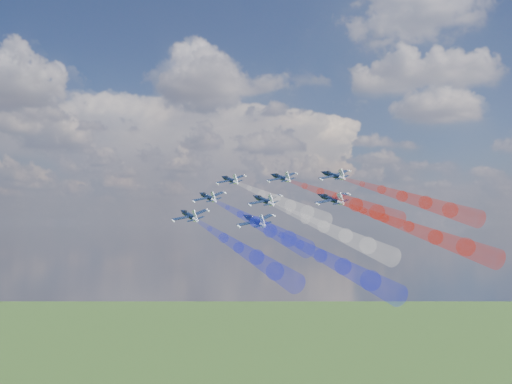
# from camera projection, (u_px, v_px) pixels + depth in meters

# --- Properties ---
(jet_lead) EXTENTS (13.89, 14.33, 7.91)m
(jet_lead) POSITION_uv_depth(u_px,v_px,m) (230.00, 180.00, 165.70)
(jet_lead) COLOR black
(trail_lead) EXTENTS (27.30, 36.96, 14.65)m
(trail_lead) POSITION_uv_depth(u_px,v_px,m) (276.00, 199.00, 142.88)
(trail_lead) COLOR white
(jet_inner_left) EXTENTS (13.89, 14.33, 7.91)m
(jet_inner_left) POSITION_uv_depth(u_px,v_px,m) (208.00, 197.00, 151.83)
(jet_inner_left) COLOR black
(trail_inner_left) EXTENTS (27.30, 36.96, 14.65)m
(trail_inner_left) POSITION_uv_depth(u_px,v_px,m) (255.00, 222.00, 129.01)
(trail_inner_left) COLOR #1B24EB
(jet_inner_right) EXTENTS (13.89, 14.33, 7.91)m
(jet_inner_right) POSITION_uv_depth(u_px,v_px,m) (281.00, 178.00, 159.40)
(jet_inner_right) COLOR black
(trail_inner_right) EXTENTS (27.30, 36.96, 14.65)m
(trail_inner_right) POSITION_uv_depth(u_px,v_px,m) (337.00, 198.00, 136.58)
(trail_inner_right) COLOR red
(jet_outer_left) EXTENTS (13.89, 14.33, 7.91)m
(jet_outer_left) POSITION_uv_depth(u_px,v_px,m) (190.00, 216.00, 136.97)
(jet_outer_left) COLOR black
(trail_outer_left) EXTENTS (27.30, 36.96, 14.65)m
(trail_outer_left) POSITION_uv_depth(u_px,v_px,m) (239.00, 247.00, 114.15)
(trail_outer_left) COLOR #1B24EB
(jet_center_third) EXTENTS (13.89, 14.33, 7.91)m
(jet_center_third) POSITION_uv_depth(u_px,v_px,m) (264.00, 200.00, 143.92)
(jet_center_third) COLOR black
(trail_center_third) EXTENTS (27.30, 36.96, 14.65)m
(trail_center_third) POSITION_uv_depth(u_px,v_px,m) (324.00, 227.00, 121.11)
(trail_center_third) COLOR white
(jet_outer_right) EXTENTS (13.89, 14.33, 7.91)m
(jet_outer_right) POSITION_uv_depth(u_px,v_px,m) (333.00, 175.00, 151.92)
(jet_outer_right) COLOR black
(trail_outer_right) EXTENTS (27.30, 36.96, 14.65)m
(trail_outer_right) POSITION_uv_depth(u_px,v_px,m) (402.00, 196.00, 129.10)
(trail_outer_right) COLOR red
(jet_rear_left) EXTENTS (13.89, 14.33, 7.91)m
(jet_rear_left) POSITION_uv_depth(u_px,v_px,m) (255.00, 221.00, 130.76)
(jet_rear_left) COLOR black
(trail_rear_left) EXTENTS (27.30, 36.96, 14.65)m
(trail_rear_left) POSITION_uv_depth(u_px,v_px,m) (321.00, 255.00, 107.94)
(trail_rear_left) COLOR #1B24EB
(jet_rear_right) EXTENTS (13.89, 14.33, 7.91)m
(jet_rear_right) POSITION_uv_depth(u_px,v_px,m) (331.00, 199.00, 137.49)
(jet_rear_right) COLOR black
(trail_rear_right) EXTENTS (27.30, 36.96, 14.65)m
(trail_rear_right) POSITION_uv_depth(u_px,v_px,m) (408.00, 227.00, 114.67)
(trail_rear_right) COLOR red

